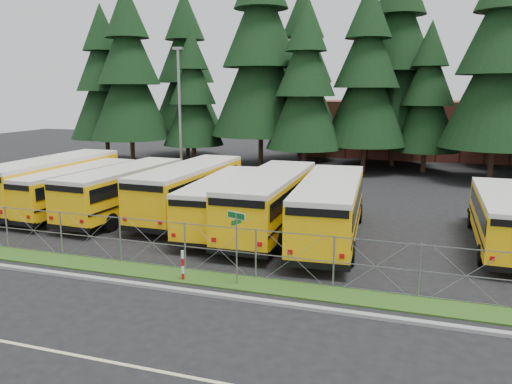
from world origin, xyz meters
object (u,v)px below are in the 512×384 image
bus_4 (227,203)px  street_sign (236,233)px  striped_bollard (183,266)px  bus_2 (127,191)px  light_standard (180,114)px  bus_0 (57,183)px  bus_6 (330,210)px  bus_1 (80,190)px  bus_3 (192,191)px  bus_5 (272,203)px  bus_east (502,220)px

bus_4 → street_sign: (3.19, -7.17, 0.67)m
street_sign → striped_bollard: 2.56m
bus_2 → light_standard: light_standard is taller
bus_0 → striped_bollard: bearing=-33.6°
bus_4 → bus_6: size_ratio=0.90×
bus_1 → street_sign: bearing=-27.6°
bus_3 → bus_6: 8.71m
bus_5 → street_sign: (0.76, -7.27, 0.50)m
bus_4 → bus_east: bus_4 is taller
striped_bollard → bus_east: bearing=34.2°
bus_6 → light_standard: bearing=139.1°
bus_east → light_standard: (-20.36, 8.26, 4.18)m
street_sign → light_standard: light_standard is taller
bus_0 → bus_3: bus_0 is taller
bus_2 → bus_4: 6.53m
bus_0 → bus_east: (24.98, -0.44, -0.24)m
street_sign → light_standard: size_ratio=0.28×
bus_2 → bus_east: (19.70, 0.02, -0.11)m
light_standard → striped_bollard: bearing=-63.5°
bus_5 → striped_bollard: bearing=-100.8°
light_standard → bus_3: bearing=-59.5°
bus_0 → light_standard: (4.62, 7.81, 3.95)m
bus_4 → striped_bollard: 7.53m
bus_5 → striped_bollard: size_ratio=9.76×
bus_1 → bus_2: 3.15m
bus_5 → bus_1: bearing=176.9°
striped_bollard → street_sign: bearing=6.6°
striped_bollard → light_standard: light_standard is taller
bus_1 → bus_3: (6.74, 1.24, 0.14)m
bus_1 → bus_0: bearing=166.7°
bus_6 → bus_east: (7.71, 1.27, -0.20)m
bus_0 → bus_2: size_ratio=1.09×
bus_2 → bus_1: bearing=-173.5°
bus_4 → bus_6: 5.54m
bus_5 → bus_east: size_ratio=1.16×
bus_east → bus_3: bearing=177.4°
bus_1 → light_standard: (2.49, 8.47, 4.14)m
bus_6 → light_standard: size_ratio=1.14×
bus_0 → bus_1: bus_0 is taller
bus_6 → bus_east: 7.82m
bus_2 → striped_bollard: size_ratio=9.09×
bus_1 → bus_east: size_ratio=1.03×
bus_6 → street_sign: size_ratio=4.12×
bus_east → striped_bollard: 14.70m
bus_0 → bus_6: 17.35m
bus_2 → bus_4: size_ratio=1.05×
bus_4 → striped_bollard: (1.08, -7.41, -0.76)m
bus_1 → bus_5: (12.05, -0.52, 0.17)m
bus_2 → bus_5: 8.93m
bus_6 → bus_0: bearing=170.4°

